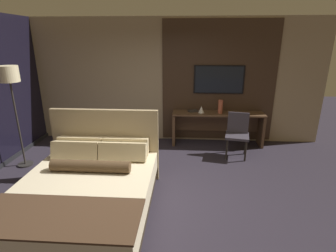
% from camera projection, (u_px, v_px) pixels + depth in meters
% --- Properties ---
extents(ground_plane, '(16.00, 16.00, 0.00)m').
position_uv_depth(ground_plane, '(151.00, 199.00, 4.02)').
color(ground_plane, '#28232D').
extents(wall_back_tv_panel, '(7.20, 0.09, 2.80)m').
position_uv_depth(wall_back_tv_panel, '(172.00, 82.00, 6.02)').
color(wall_back_tv_panel, tan).
rests_on(wall_back_tv_panel, ground_plane).
extents(bed, '(1.80, 2.20, 1.24)m').
position_uv_depth(bed, '(87.00, 190.00, 3.64)').
color(bed, '#33281E').
rests_on(bed, ground_plane).
extents(desk, '(2.04, 0.47, 0.76)m').
position_uv_depth(desk, '(217.00, 122.00, 5.99)').
color(desk, brown).
rests_on(desk, ground_plane).
extents(tv, '(1.12, 0.04, 0.63)m').
position_uv_depth(tv, '(219.00, 80.00, 5.86)').
color(tv, black).
extents(desk_chair, '(0.54, 0.54, 0.90)m').
position_uv_depth(desk_chair, '(237.00, 131.00, 5.37)').
color(desk_chair, '#38333D').
rests_on(desk_chair, ground_plane).
extents(floor_lamp, '(0.34, 0.34, 1.89)m').
position_uv_depth(floor_lamp, '(10.00, 83.00, 4.59)').
color(floor_lamp, '#282623').
rests_on(floor_lamp, ground_plane).
extents(vase_tall, '(0.10, 0.10, 0.30)m').
position_uv_depth(vase_tall, '(220.00, 107.00, 5.80)').
color(vase_tall, '#B2563D').
rests_on(vase_tall, desk).
extents(vase_short, '(0.14, 0.14, 0.15)m').
position_uv_depth(vase_short, '(201.00, 109.00, 5.85)').
color(vase_short, silver).
rests_on(vase_short, desk).
extents(book, '(0.26, 0.22, 0.03)m').
position_uv_depth(book, '(193.00, 111.00, 5.97)').
color(book, '#332D28').
rests_on(book, desk).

